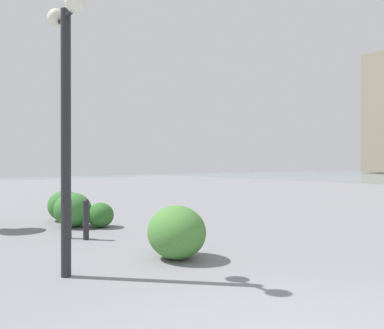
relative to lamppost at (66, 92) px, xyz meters
The scene contains 7 objects.
lamppost is the anchor object (origin of this frame).
bollard_near 3.35m from the lamppost, 29.13° to the right, with size 0.13×0.13×0.85m.
bollard_mid 3.52m from the lamppost, 21.32° to the right, with size 0.13×0.13×0.87m.
shrub_low 2.81m from the lamppost, 96.36° to the right, with size 1.05×0.95×0.89m.
shrub_round 4.66m from the lamppost, 31.76° to the right, with size 0.72×0.65×0.61m.
shrub_wide 5.78m from the lamppost, 19.84° to the right, with size 0.99×0.89×0.84m.
shrub_tall 4.78m from the lamppost, 22.41° to the right, with size 1.01×0.91×0.86m.
Camera 1 is at (-1.41, 2.46, 1.61)m, focal length 34.85 mm.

